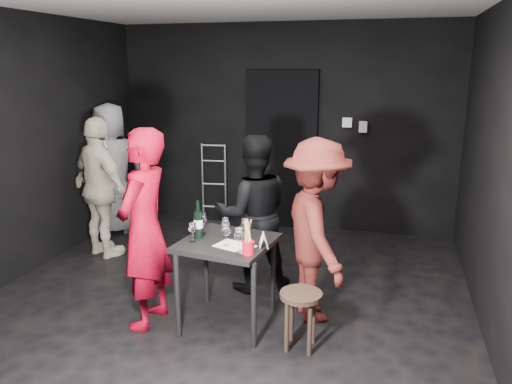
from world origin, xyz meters
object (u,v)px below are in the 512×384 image
(bystander_cream, at_px, (100,183))
(bystander_grey, at_px, (112,160))
(tasting_table, at_px, (227,252))
(stool, at_px, (301,305))
(man_maroon, at_px, (316,226))
(breadstick_cup, at_px, (248,238))
(wine_bottle, at_px, (198,224))
(woman_black, at_px, (253,212))
(hand_truck, at_px, (214,209))
(server_red, at_px, (144,217))

(bystander_cream, height_order, bystander_grey, bystander_grey)
(bystander_grey, bearing_deg, tasting_table, 104.37)
(stool, relative_size, bystander_cream, 0.27)
(man_maroon, xyz_separation_m, breadstick_cup, (-0.44, -0.57, 0.04))
(wine_bottle, bearing_deg, woman_black, 69.72)
(hand_truck, bearing_deg, woman_black, -67.38)
(hand_truck, relative_size, woman_black, 0.71)
(bystander_cream, xyz_separation_m, wine_bottle, (1.64, -1.10, 0.01))
(hand_truck, xyz_separation_m, man_maroon, (1.78, -2.27, 0.63))
(man_maroon, bearing_deg, breadstick_cup, 115.82)
(bystander_grey, bearing_deg, breadstick_cup, 104.01)
(hand_truck, height_order, wine_bottle, hand_truck)
(man_maroon, distance_m, wine_bottle, 1.00)
(bystander_cream, relative_size, wine_bottle, 5.39)
(hand_truck, distance_m, wine_bottle, 2.79)
(stool, xyz_separation_m, bystander_grey, (-2.88, 2.11, 0.60))
(server_red, xyz_separation_m, breadstick_cup, (0.92, -0.07, -0.06))
(hand_truck, distance_m, bystander_grey, 1.53)
(wine_bottle, bearing_deg, breadstick_cup, -26.12)
(tasting_table, xyz_separation_m, wine_bottle, (-0.25, 0.00, 0.22))
(breadstick_cup, bearing_deg, hand_truck, 115.37)
(stool, bearing_deg, hand_truck, 122.04)
(hand_truck, bearing_deg, tasting_table, -75.38)
(woman_black, relative_size, breadstick_cup, 5.32)
(bystander_cream, bearing_deg, woman_black, -165.00)
(bystander_cream, bearing_deg, man_maroon, -170.91)
(hand_truck, height_order, bystander_grey, bystander_grey)
(man_maroon, distance_m, breadstick_cup, 0.72)
(wine_bottle, bearing_deg, bystander_grey, 136.12)
(hand_truck, distance_m, bystander_cream, 1.81)
(hand_truck, height_order, tasting_table, hand_truck)
(tasting_table, relative_size, bystander_grey, 0.39)
(stool, distance_m, man_maroon, 0.72)
(woman_black, relative_size, wine_bottle, 4.89)
(server_red, relative_size, woman_black, 1.21)
(server_red, bearing_deg, wine_bottle, 114.12)
(hand_truck, distance_m, tasting_table, 2.84)
(bystander_cream, relative_size, breadstick_cup, 5.86)
(tasting_table, height_order, woman_black, woman_black)
(man_maroon, xyz_separation_m, bystander_grey, (-2.90, 1.56, 0.13))
(man_maroon, distance_m, bystander_cream, 2.70)
(stool, bearing_deg, bystander_grey, 143.79)
(server_red, relative_size, man_maroon, 1.13)
(breadstick_cup, bearing_deg, bystander_grey, 139.17)
(wine_bottle, xyz_separation_m, breadstick_cup, (0.51, -0.25, 0.01))
(man_maroon, bearing_deg, server_red, 83.49)
(bystander_cream, distance_m, wine_bottle, 1.97)
(man_maroon, bearing_deg, woman_black, 31.95)
(tasting_table, distance_m, wine_bottle, 0.34)
(tasting_table, xyz_separation_m, bystander_cream, (-1.89, 1.11, 0.22))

